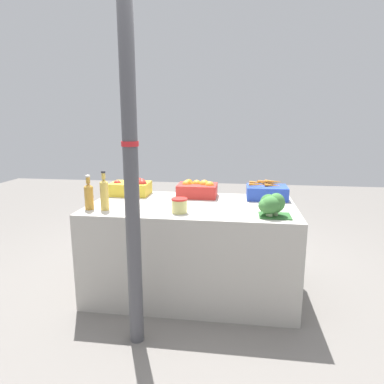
# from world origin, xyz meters

# --- Properties ---
(ground_plane) EXTENTS (10.00, 10.00, 0.00)m
(ground_plane) POSITION_xyz_m (0.00, 0.00, 0.00)
(ground_plane) COLOR slate
(market_table) EXTENTS (1.64, 0.88, 0.75)m
(market_table) POSITION_xyz_m (0.00, 0.00, 0.38)
(market_table) COLOR #B7B2A8
(market_table) RESTS_ON ground_plane
(support_pole) EXTENTS (0.10, 0.10, 2.33)m
(support_pole) POSITION_xyz_m (-0.27, -0.71, 1.17)
(support_pole) COLOR #4C4C51
(support_pole) RESTS_ON ground_plane
(apple_crate) EXTENTS (0.34, 0.25, 0.15)m
(apple_crate) POSITION_xyz_m (-0.59, 0.28, 0.82)
(apple_crate) COLOR gold
(apple_crate) RESTS_ON market_table
(orange_crate) EXTENTS (0.34, 0.25, 0.15)m
(orange_crate) POSITION_xyz_m (0.00, 0.28, 0.82)
(orange_crate) COLOR red
(orange_crate) RESTS_ON market_table
(carrot_crate) EXTENTS (0.34, 0.25, 0.15)m
(carrot_crate) POSITION_xyz_m (0.61, 0.28, 0.81)
(carrot_crate) COLOR #2847B7
(carrot_crate) RESTS_ON market_table
(broccoli_pile) EXTENTS (0.23, 0.19, 0.17)m
(broccoli_pile) POSITION_xyz_m (0.60, -0.28, 0.84)
(broccoli_pile) COLOR #2D602D
(broccoli_pile) RESTS_ON market_table
(juice_bottle_amber) EXTENTS (0.07, 0.07, 0.26)m
(juice_bottle_amber) POSITION_xyz_m (-0.75, -0.26, 0.86)
(juice_bottle_amber) COLOR gold
(juice_bottle_amber) RESTS_ON market_table
(juice_bottle_golden) EXTENTS (0.06, 0.06, 0.30)m
(juice_bottle_golden) POSITION_xyz_m (-0.62, -0.26, 0.88)
(juice_bottle_golden) COLOR gold
(juice_bottle_golden) RESTS_ON market_table
(pickle_jar) EXTENTS (0.12, 0.12, 0.11)m
(pickle_jar) POSITION_xyz_m (-0.06, -0.27, 0.81)
(pickle_jar) COLOR #D1CC75
(pickle_jar) RESTS_ON market_table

